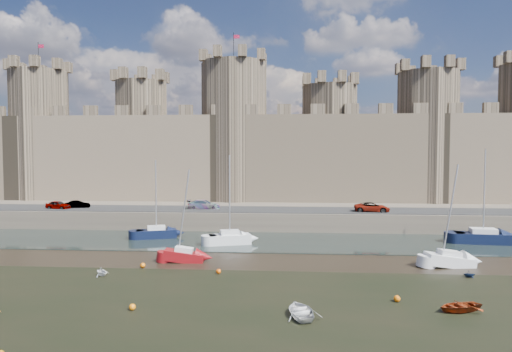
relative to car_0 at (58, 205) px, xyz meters
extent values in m
plane|color=black|center=(21.02, -32.71, -3.10)|extent=(160.00, 160.00, 0.00)
cube|color=black|center=(21.02, -38.71, -3.10)|extent=(70.00, 34.00, 0.01)
cube|color=black|center=(21.02, -8.71, -3.06)|extent=(160.00, 12.00, 0.08)
cube|color=#4C443A|center=(21.02, 27.29, -1.85)|extent=(160.00, 60.00, 2.50)
cube|color=black|center=(21.02, 1.29, -0.55)|extent=(160.00, 7.00, 0.10)
cube|color=#42382B|center=(21.02, 15.29, 6.40)|extent=(100.00, 9.00, 14.00)
cylinder|color=#42382B|center=(-10.98, 15.29, 10.40)|extent=(10.00, 10.00, 22.00)
cylinder|color=black|center=(-10.98, 15.29, 23.90)|extent=(0.10, 0.10, 5.00)
cube|color=#A31537|center=(-10.48, 15.29, 25.70)|extent=(1.00, 0.03, 0.60)
cylinder|color=#42382B|center=(7.02, 15.29, 9.40)|extent=(9.00, 9.00, 20.00)
cylinder|color=#42382B|center=(23.02, 15.29, 10.90)|extent=(11.00, 11.00, 23.00)
cylinder|color=black|center=(23.02, 15.29, 24.90)|extent=(0.10, 0.10, 5.00)
cube|color=#A31537|center=(23.52, 15.29, 26.70)|extent=(1.00, 0.03, 0.60)
cylinder|color=#42382B|center=(39.02, 15.29, 8.90)|extent=(9.00, 9.00, 19.00)
cylinder|color=#42382B|center=(55.02, 15.29, 9.90)|extent=(10.00, 10.00, 21.00)
imported|color=gray|center=(0.00, 0.00, 0.00)|extent=(3.75, 2.17, 1.20)
imported|color=gray|center=(2.28, 1.07, -0.04)|extent=(3.59, 2.16, 1.12)
imported|color=gray|center=(20.45, 1.48, 0.06)|extent=(4.60, 1.98, 1.32)
imported|color=gray|center=(43.43, -0.03, 0.05)|extent=(4.82, 2.51, 1.30)
cube|color=black|center=(16.31, -7.61, -2.50)|extent=(5.08, 3.26, 1.03)
cube|color=silver|center=(16.31, -7.61, -1.75)|extent=(2.41, 1.89, 0.47)
cylinder|color=silver|center=(16.31, -7.61, 2.24)|extent=(0.14, 0.14, 8.46)
cube|color=silver|center=(25.68, -10.62, -2.47)|extent=(5.02, 3.13, 1.10)
cube|color=silver|center=(25.68, -10.62, -1.67)|extent=(2.37, 1.84, 0.50)
cylinder|color=silver|center=(25.68, -10.62, 2.59)|extent=(0.14, 0.14, 9.01)
cube|color=black|center=(54.62, -7.90, -2.43)|extent=(6.37, 3.01, 1.18)
cube|color=silver|center=(54.62, -7.90, -1.58)|extent=(2.89, 1.95, 0.53)
cylinder|color=silver|center=(54.62, -7.90, 2.96)|extent=(0.14, 0.14, 9.62)
cube|color=maroon|center=(22.37, -18.88, -2.61)|extent=(3.90, 1.73, 0.97)
cube|color=silver|center=(22.37, -18.88, -1.91)|extent=(1.76, 1.15, 0.44)
cylinder|color=silver|center=(22.37, -18.88, 1.84)|extent=(0.14, 0.14, 7.95)
cube|color=silver|center=(47.11, -18.89, -2.59)|extent=(4.57, 2.30, 1.03)
cube|color=silver|center=(47.11, -18.89, -1.84)|extent=(2.09, 1.45, 0.47)
cylinder|color=silver|center=(47.11, -18.89, 2.14)|extent=(0.14, 0.14, 8.42)
imported|color=silver|center=(33.17, -32.65, -2.78)|extent=(2.93, 3.57, 0.65)
imported|color=silver|center=(16.56, -24.44, -2.74)|extent=(1.79, 1.73, 0.72)
imported|color=maroon|center=(43.62, -30.98, -2.79)|extent=(3.58, 3.10, 0.62)
imported|color=black|center=(47.48, -22.59, -2.81)|extent=(1.28, 1.17, 0.58)
sphere|color=orange|center=(19.15, -21.46, -2.86)|extent=(0.48, 0.48, 0.48)
sphere|color=#E1530A|center=(26.33, -22.94, -2.88)|extent=(0.44, 0.44, 0.44)
sphere|color=orange|center=(22.02, -32.37, -2.88)|extent=(0.44, 0.44, 0.44)
sphere|color=#DE6309|center=(39.98, -29.35, -2.87)|extent=(0.47, 0.47, 0.47)
camera|label=1|loc=(32.41, -61.48, 7.41)|focal=32.00mm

